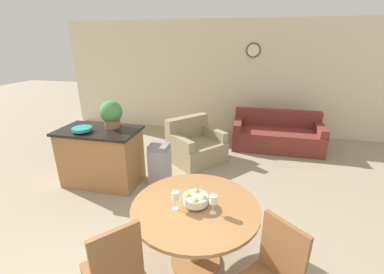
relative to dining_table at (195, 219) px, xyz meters
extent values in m
cube|color=beige|center=(-0.37, 4.38, 0.79)|extent=(8.00, 0.06, 2.70)
cylinder|color=brown|center=(0.42, 4.34, 1.45)|extent=(0.33, 0.02, 0.33)
cylinder|color=white|center=(0.42, 4.32, 1.45)|extent=(0.27, 0.01, 0.27)
cylinder|color=#9E6B3D|center=(0.00, 0.00, -0.54)|extent=(0.53, 0.53, 0.04)
cylinder|color=#9E6B3D|center=(0.00, 0.00, -0.20)|extent=(0.13, 0.13, 0.65)
cylinder|color=#9E6B3D|center=(0.00, 0.00, 0.14)|extent=(1.26, 1.26, 0.03)
cylinder|color=brown|center=(-0.58, -0.38, -0.35)|extent=(0.04, 0.04, 0.41)
cube|color=brown|center=(-0.56, -0.65, -0.12)|extent=(0.59, 0.59, 0.05)
cube|color=brown|center=(-0.42, -0.77, 0.16)|extent=(0.28, 0.32, 0.52)
cube|color=brown|center=(0.77, -0.42, 0.16)|extent=(0.32, 0.28, 0.52)
cylinder|color=silver|center=(0.00, 0.00, 0.18)|extent=(0.09, 0.09, 0.03)
cylinder|color=silver|center=(0.00, 0.00, 0.23)|extent=(0.25, 0.25, 0.08)
sphere|color=#99C142|center=(0.08, -0.02, 0.26)|extent=(0.08, 0.08, 0.08)
sphere|color=#99C142|center=(-0.01, 0.08, 0.26)|extent=(0.08, 0.08, 0.08)
sphere|color=#99C142|center=(-0.08, -0.01, 0.26)|extent=(0.08, 0.08, 0.08)
sphere|color=#99C142|center=(0.01, -0.08, 0.26)|extent=(0.08, 0.08, 0.08)
cylinder|color=silver|center=(-0.17, -0.10, 0.17)|extent=(0.06, 0.06, 0.01)
cylinder|color=silver|center=(-0.17, -0.10, 0.22)|extent=(0.01, 0.01, 0.10)
cylinder|color=silver|center=(-0.17, -0.10, 0.31)|extent=(0.07, 0.07, 0.08)
cylinder|color=silver|center=(0.18, -0.08, 0.17)|extent=(0.06, 0.06, 0.01)
cylinder|color=silver|center=(0.18, -0.08, 0.22)|extent=(0.01, 0.01, 0.10)
cylinder|color=silver|center=(0.18, -0.08, 0.31)|extent=(0.07, 0.07, 0.08)
cube|color=#9E6B3D|center=(-1.83, 1.29, -0.11)|extent=(1.19, 0.66, 0.89)
cube|color=black|center=(-1.83, 1.29, 0.35)|extent=(1.25, 0.72, 0.04)
cylinder|color=teal|center=(-2.00, 1.14, 0.38)|extent=(0.10, 0.10, 0.02)
cylinder|color=teal|center=(-2.00, 1.14, 0.42)|extent=(0.29, 0.29, 0.05)
cylinder|color=#A36642|center=(-1.67, 1.45, 0.43)|extent=(0.24, 0.24, 0.12)
sphere|color=#478E4C|center=(-1.67, 1.45, 0.62)|extent=(0.35, 0.35, 0.35)
cube|color=#9E9EA3|center=(-0.92, 1.49, -0.26)|extent=(0.31, 0.30, 0.60)
cube|color=gray|center=(-0.92, 1.49, 0.08)|extent=(0.30, 0.29, 0.08)
cube|color=maroon|center=(1.07, 3.45, -0.35)|extent=(1.86, 0.89, 0.42)
cube|color=maroon|center=(1.06, 3.79, 0.04)|extent=(1.85, 0.20, 0.35)
cube|color=maroon|center=(0.22, 3.44, -0.27)|extent=(0.16, 0.81, 0.58)
cube|color=maroon|center=(1.91, 3.45, -0.27)|extent=(0.16, 0.81, 0.58)
cube|color=#998966|center=(-0.49, 2.41, -0.36)|extent=(1.22, 1.23, 0.40)
cube|color=#998966|center=(-0.74, 2.62, 0.06)|extent=(0.73, 0.82, 0.43)
cube|color=#998966|center=(-0.75, 2.11, -0.26)|extent=(0.66, 0.59, 0.59)
cube|color=#998966|center=(-0.24, 2.71, -0.26)|extent=(0.66, 0.59, 0.59)
camera|label=1|loc=(0.44, -2.06, 1.67)|focal=24.00mm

